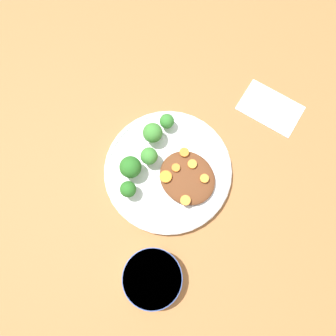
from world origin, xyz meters
The scene contains 16 objects.
ground_plane centered at (0.00, 0.00, 0.00)m, with size 4.00×4.00×0.00m, color #9E6638.
plate centered at (0.00, 0.00, 0.01)m, with size 0.29×0.29×0.03m.
dip_bowl centered at (-0.15, 0.18, 0.03)m, with size 0.12×0.12×0.05m.
stew_mound centered at (-0.04, -0.02, 0.03)m, with size 0.13×0.11×0.02m, color brown.
broccoli_floret_0 centered at (0.08, -0.03, 0.05)m, with size 0.04×0.04×0.06m.
broccoli_floret_1 centered at (0.05, 0.06, 0.06)m, with size 0.05×0.05×0.06m.
broccoli_floret_2 centered at (0.08, -0.07, 0.05)m, with size 0.03×0.03×0.04m.
broccoli_floret_3 centered at (0.02, 0.10, 0.05)m, with size 0.03×0.03×0.05m.
broccoli_floret_4 centered at (0.04, 0.02, 0.05)m, with size 0.04×0.04×0.05m.
carrot_slice_0 centered at (-0.03, -0.04, 0.05)m, with size 0.02×0.02×0.01m, color orange.
carrot_slice_1 centered at (-0.01, -0.01, 0.05)m, with size 0.02×0.02×0.01m, color orange.
carrot_slice_2 centered at (-0.07, -0.04, 0.05)m, with size 0.02×0.02×0.01m, color orange.
carrot_slice_3 centered at (-0.01, 0.02, 0.05)m, with size 0.03×0.03×0.01m, color orange.
carrot_slice_4 centered at (-0.08, 0.02, 0.05)m, with size 0.02×0.02×0.00m, color orange.
carrot_slice_5 centered at (0.00, -0.05, 0.05)m, with size 0.02×0.02×0.00m, color orange.
napkin centered at (-0.05, -0.29, 0.00)m, with size 0.16×0.13×0.01m.
Camera 1 is at (-0.14, 0.13, 0.73)m, focal length 35.00 mm.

